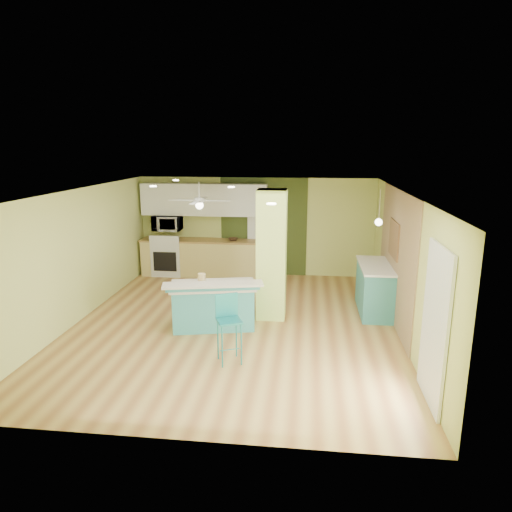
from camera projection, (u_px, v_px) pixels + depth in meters
The scene contains 23 objects.
floor at pixel (235, 325), 8.62m from camera, with size 6.00×7.00×0.01m, color #915F32.
ceiling at pixel (233, 191), 8.02m from camera, with size 6.00×7.00×0.01m, color white.
wall_back at pixel (256, 227), 11.70m from camera, with size 6.00×0.01×2.50m, color #C2CB6D.
wall_front at pixel (182, 340), 4.94m from camera, with size 6.00×0.01×2.50m, color #C2CB6D.
wall_left at pixel (78, 256), 8.65m from camera, with size 0.01×7.00×2.50m, color #C2CB6D.
wall_right at pixel (403, 265), 7.98m from camera, with size 0.01×7.00×2.50m, color #C2CB6D.
wood_panel at pixel (396, 257), 8.56m from camera, with size 0.02×3.40×2.50m, color #85684C.
olive_accent at pixel (264, 227), 11.66m from camera, with size 2.20×0.02×2.50m, color #38461C.
interior_door at pixel (264, 237), 11.69m from camera, with size 0.82×0.05×2.00m, color white.
french_door at pixel (435, 326), 5.81m from camera, with size 0.04×1.08×2.10m, color white.
column at pixel (272, 255), 8.73m from camera, with size 0.55×0.55×2.50m, color #C2E068.
kitchen_run at pixel (205, 258), 11.73m from camera, with size 3.25×0.63×0.94m.
stove at pixel (169, 257), 11.83m from camera, with size 0.76×0.66×1.08m.
upper_cabinets at pixel (204, 200), 11.50m from camera, with size 3.20×0.34×0.80m, color white.
microwave at pixel (167, 223), 11.63m from camera, with size 0.70×0.48×0.39m, color white.
ceiling_fan at pixel (199, 201), 10.17m from camera, with size 1.41×1.41×0.61m.
pendant_lamp at pixel (379, 222), 8.59m from camera, with size 0.14×0.14×0.69m.
wall_decor at pixel (394, 239), 8.69m from camera, with size 0.03×0.90×0.70m, color brown.
peninsula at pixel (213, 304), 8.41m from camera, with size 1.81×1.26×0.94m.
bar_stool at pixel (228, 317), 7.02m from camera, with size 0.47×0.47×1.07m.
side_counter at pixel (375, 288), 9.16m from camera, with size 0.65×1.53×0.98m.
fruit_bowl at pixel (233, 239), 11.52m from camera, with size 0.26×0.26×0.06m, color #372516.
canister at pixel (202, 278), 8.50m from camera, with size 0.14×0.14×0.15m, color gold.
Camera 1 is at (1.33, -7.96, 3.31)m, focal length 32.00 mm.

